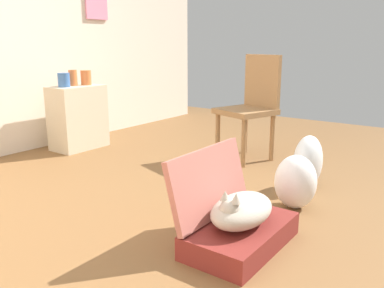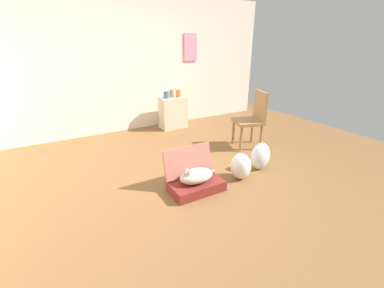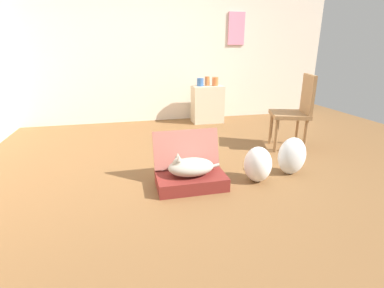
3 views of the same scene
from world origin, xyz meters
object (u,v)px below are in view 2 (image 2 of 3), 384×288
(suitcase_base, at_px, (196,186))
(plastic_bag_white, at_px, (241,166))
(plastic_bag_clear, at_px, (260,156))
(vase_round, at_px, (172,93))
(cat, at_px, (196,176))
(side_table, at_px, (173,113))
(vase_tall, at_px, (166,95))
(vase_short, at_px, (178,93))
(chair, at_px, (252,118))

(suitcase_base, height_order, plastic_bag_white, plastic_bag_white)
(suitcase_base, height_order, plastic_bag_clear, plastic_bag_clear)
(vase_round, bearing_deg, plastic_bag_clear, -84.47)
(cat, bearing_deg, side_table, 70.03)
(plastic_bag_clear, bearing_deg, vase_tall, 98.81)
(vase_short, bearing_deg, cat, -112.75)
(plastic_bag_clear, distance_m, vase_tall, 2.47)
(cat, distance_m, vase_short, 2.69)
(vase_round, bearing_deg, side_table, -90.00)
(chair, bearing_deg, plastic_bag_white, -30.28)
(vase_tall, distance_m, chair, 1.86)
(vase_tall, bearing_deg, side_table, -2.69)
(cat, xyz_separation_m, chair, (1.59, 0.79, 0.31))
(vase_short, height_order, chair, chair)
(plastic_bag_clear, xyz_separation_m, chair, (0.48, 0.74, 0.32))
(cat, bearing_deg, chair, 26.38)
(vase_tall, height_order, vase_short, vase_short)
(chair, bearing_deg, vase_tall, -135.13)
(vase_short, bearing_deg, vase_round, 163.97)
(cat, height_order, plastic_bag_clear, plastic_bag_clear)
(suitcase_base, bearing_deg, plastic_bag_clear, 2.67)
(plastic_bag_clear, relative_size, chair, 0.42)
(side_table, distance_m, vase_short, 0.42)
(chair, bearing_deg, suitcase_base, -45.84)
(side_table, bearing_deg, chair, -66.56)
(vase_short, height_order, vase_round, vase_round)
(plastic_bag_white, bearing_deg, suitcase_base, 177.87)
(side_table, xyz_separation_m, chair, (0.71, -1.64, 0.20))
(cat, bearing_deg, vase_round, 70.32)
(vase_tall, bearing_deg, chair, -62.78)
(cat, distance_m, vase_tall, 2.60)
(plastic_bag_clear, height_order, side_table, side_table)
(plastic_bag_white, height_order, plastic_bag_clear, plastic_bag_clear)
(vase_tall, bearing_deg, plastic_bag_clear, -81.19)
(vase_tall, xyz_separation_m, chair, (0.85, -1.65, -0.20))
(suitcase_base, height_order, cat, cat)
(side_table, height_order, vase_tall, vase_tall)
(plastic_bag_white, height_order, vase_round, vase_round)
(plastic_bag_white, height_order, vase_tall, vase_tall)
(suitcase_base, height_order, side_table, side_table)
(suitcase_base, xyz_separation_m, chair, (1.59, 0.79, 0.46))
(cat, bearing_deg, plastic_bag_clear, 2.63)
(suitcase_base, distance_m, vase_round, 2.70)
(side_table, bearing_deg, plastic_bag_white, -94.50)
(suitcase_base, bearing_deg, vase_tall, 73.14)
(plastic_bag_white, height_order, vase_short, vase_short)
(plastic_bag_clear, height_order, chair, chair)
(vase_tall, bearing_deg, plastic_bag_white, -91.34)
(suitcase_base, xyz_separation_m, cat, (-0.01, 0.00, 0.15))
(plastic_bag_white, relative_size, chair, 0.37)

